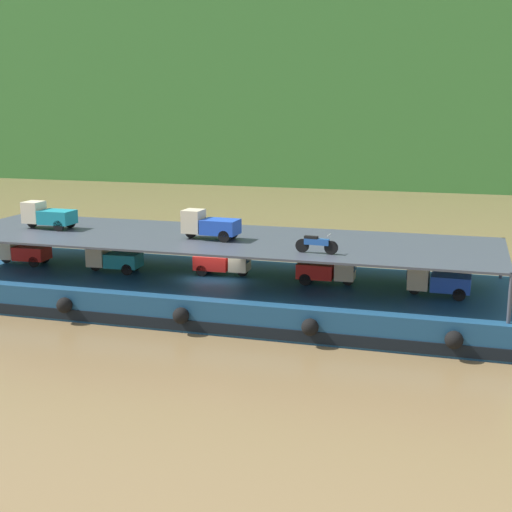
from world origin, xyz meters
The scene contains 12 objects.
ground_plane centered at (0.00, 0.00, 0.00)m, with size 400.00×400.00×0.00m, color brown.
hillside_far_bank centered at (0.00, 67.08, 20.12)m, with size 127.76×34.90×35.72m.
cargo_barge centered at (0.00, -0.03, 0.75)m, with size 28.63×9.15×1.50m.
cargo_rack centered at (0.00, 0.00, 3.44)m, with size 27.03×7.77×2.00m.
mini_truck_lower_stern centered at (-10.85, -0.09, 2.19)m, with size 2.80×1.30×1.38m.
mini_truck_lower_aft centered at (-5.38, -0.32, 2.19)m, with size 2.79×1.29×1.38m.
mini_truck_lower_mid centered at (0.22, 0.57, 2.19)m, with size 2.77×1.24×1.38m.
mini_truck_lower_fore centered at (5.51, 0.28, 2.19)m, with size 2.77×1.25×1.38m.
mini_truck_lower_bow centered at (10.60, -0.46, 2.19)m, with size 2.77×1.26×1.38m.
mini_truck_upper_stern centered at (-9.15, -0.11, 4.19)m, with size 2.77×1.25×1.38m.
mini_truck_upper_mid centered at (-0.10, -0.50, 4.19)m, with size 2.79×1.29×1.38m.
motorcycle_upper_port centered at (5.48, -2.33, 3.93)m, with size 1.90×0.55×0.87m.
Camera 1 is at (11.53, -31.98, 9.86)m, focal length 49.91 mm.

